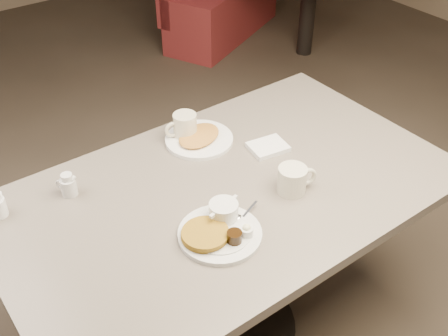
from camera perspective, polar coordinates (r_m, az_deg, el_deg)
diner_table at (r=1.90m, az=0.36°, el=-6.06°), size 1.50×0.90×0.75m
main_plate at (r=1.61m, az=-0.54°, el=-6.34°), size 0.33×0.30×0.07m
coffee_mug_near at (r=1.76m, az=7.27°, el=-1.18°), size 0.14×0.12×0.09m
napkin at (r=1.96m, az=4.64°, el=2.21°), size 0.15×0.13×0.02m
coffee_mug_far at (r=1.99m, az=-4.19°, el=4.36°), size 0.13×0.10×0.10m
creamer_right at (r=1.81m, az=-16.04°, el=-1.75°), size 0.07×0.07×0.08m
hash_plate at (r=1.99m, az=-2.63°, el=3.14°), size 0.32×0.32×0.04m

